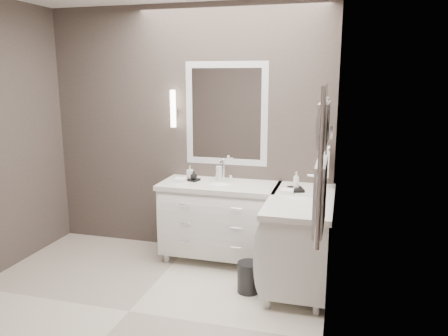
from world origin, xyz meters
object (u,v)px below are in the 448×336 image
(vanity_back, at_px, (220,217))
(waste_bin, at_px, (248,277))
(vanity_right, at_px, (300,235))
(towel_ladder, at_px, (321,171))

(vanity_back, relative_size, waste_bin, 4.35)
(vanity_right, bearing_deg, vanity_back, 159.62)
(vanity_back, height_order, vanity_right, same)
(vanity_right, xyz_separation_m, towel_ladder, (0.23, -1.30, 0.91))
(vanity_back, bearing_deg, waste_bin, -54.07)
(vanity_right, xyz_separation_m, waste_bin, (-0.43, -0.30, -0.34))
(towel_ladder, bearing_deg, vanity_right, 99.84)
(vanity_right, height_order, towel_ladder, towel_ladder)
(vanity_back, bearing_deg, towel_ladder, -55.90)
(towel_ladder, bearing_deg, waste_bin, 122.93)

